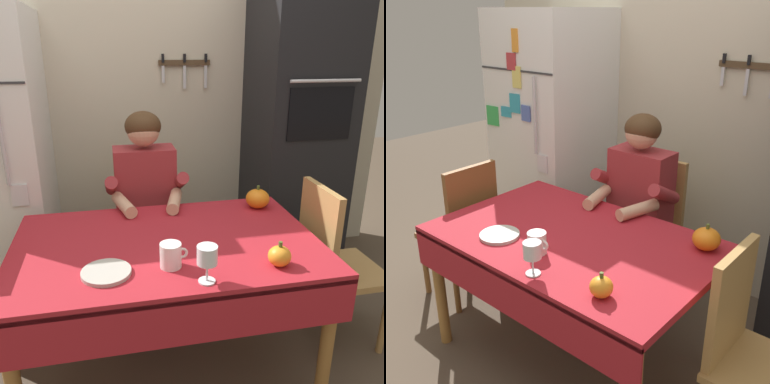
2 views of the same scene
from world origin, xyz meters
The scene contains 13 objects.
ground_plane centered at (0.00, 0.00, 0.00)m, with size 10.00×10.00×0.00m, color brown.
back_wall_assembly centered at (0.05, 1.35, 1.30)m, with size 3.70×0.13×2.60m.
refrigerator centered at (-0.95, 0.96, 0.90)m, with size 0.68×0.71×1.80m.
dining_table centered at (0.00, 0.08, 0.66)m, with size 1.40×0.90×0.74m.
chair_behind_person centered at (-0.03, 0.87, 0.51)m, with size 0.40×0.40×0.93m.
seated_person centered at (-0.03, 0.68, 0.74)m, with size 0.47×0.55×1.25m.
chair_left_side centered at (-0.90, 0.09, 0.51)m, with size 0.40×0.40×0.93m.
chair_right_side centered at (0.90, 0.15, 0.51)m, with size 0.40×0.40×0.93m.
coffee_mug centered at (-0.02, -0.13, 0.79)m, with size 0.12×0.09×0.10m.
wine_glass centered at (0.10, -0.27, 0.85)m, with size 0.08×0.08×0.15m.
pumpkin_large centered at (0.42, -0.22, 0.78)m, with size 0.09×0.09×0.11m.
pumpkin_medium centered at (0.56, 0.40, 0.79)m, with size 0.13×0.13×0.13m.
serving_tray centered at (-0.28, -0.14, 0.75)m, with size 0.20×0.20×0.02m, color #B7B2A8.
Camera 2 is at (1.34, -1.43, 1.79)m, focal length 42.85 mm.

